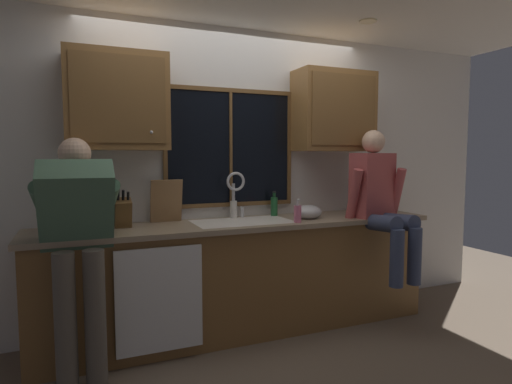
# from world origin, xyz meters

# --- Properties ---
(back_wall) EXTENTS (5.63, 0.12, 2.55)m
(back_wall) POSITION_xyz_m (0.00, 0.06, 1.27)
(back_wall) COLOR silver
(back_wall) RESTS_ON floor
(ceiling_downlight_right) EXTENTS (0.14, 0.14, 0.01)m
(ceiling_downlight_right) POSITION_xyz_m (0.97, -0.60, 2.54)
(ceiling_downlight_right) COLOR #FFEAB2
(window_glass) EXTENTS (1.10, 0.02, 0.95)m
(window_glass) POSITION_xyz_m (-0.01, -0.01, 1.52)
(window_glass) COLOR black
(window_frame_top) EXTENTS (1.17, 0.02, 0.04)m
(window_frame_top) POSITION_xyz_m (-0.01, -0.02, 2.02)
(window_frame_top) COLOR brown
(window_frame_bottom) EXTENTS (1.17, 0.02, 0.04)m
(window_frame_bottom) POSITION_xyz_m (-0.01, -0.02, 1.03)
(window_frame_bottom) COLOR brown
(window_frame_left) EXTENTS (0.03, 0.02, 0.95)m
(window_frame_left) POSITION_xyz_m (-0.58, -0.02, 1.52)
(window_frame_left) COLOR brown
(window_frame_right) EXTENTS (0.03, 0.02, 0.95)m
(window_frame_right) POSITION_xyz_m (0.56, -0.02, 1.52)
(window_frame_right) COLOR brown
(window_mullion_center) EXTENTS (0.02, 0.02, 0.95)m
(window_mullion_center) POSITION_xyz_m (-0.01, -0.02, 1.52)
(window_mullion_center) COLOR brown
(lower_cabinet_run) EXTENTS (3.23, 0.58, 0.88)m
(lower_cabinet_run) POSITION_xyz_m (0.00, -0.29, 0.44)
(lower_cabinet_run) COLOR brown
(lower_cabinet_run) RESTS_ON floor
(countertop) EXTENTS (3.29, 0.62, 0.04)m
(countertop) POSITION_xyz_m (0.00, -0.31, 0.90)
(countertop) COLOR gray
(countertop) RESTS_ON lower_cabinet_run
(dishwasher_front) EXTENTS (0.60, 0.02, 0.74)m
(dishwasher_front) POSITION_xyz_m (-0.74, -0.61, 0.46)
(dishwasher_front) COLOR white
(upper_cabinet_left) EXTENTS (0.73, 0.36, 0.72)m
(upper_cabinet_left) POSITION_xyz_m (-0.95, -0.17, 1.86)
(upper_cabinet_left) COLOR olive
(upper_cabinet_right) EXTENTS (0.73, 0.36, 0.72)m
(upper_cabinet_right) POSITION_xyz_m (0.94, -0.17, 1.86)
(upper_cabinet_right) COLOR olive
(sink) EXTENTS (0.80, 0.46, 0.21)m
(sink) POSITION_xyz_m (-0.01, -0.30, 0.82)
(sink) COLOR white
(sink) RESTS_ON lower_cabinet_run
(faucet) EXTENTS (0.18, 0.09, 0.40)m
(faucet) POSITION_xyz_m (-0.00, -0.12, 1.17)
(faucet) COLOR silver
(faucet) RESTS_ON countertop
(person_standing) EXTENTS (0.53, 0.68, 1.58)m
(person_standing) POSITION_xyz_m (-1.26, -0.62, 0.97)
(person_standing) COLOR #595147
(person_standing) RESTS_ON floor
(person_sitting_on_counter) EXTENTS (0.54, 0.64, 1.26)m
(person_sitting_on_counter) POSITION_xyz_m (1.15, -0.57, 1.10)
(person_sitting_on_counter) COLOR #384260
(person_sitting_on_counter) RESTS_ON countertop
(knife_block) EXTENTS (0.12, 0.18, 0.32)m
(knife_block) POSITION_xyz_m (-0.94, -0.22, 1.03)
(knife_block) COLOR brown
(knife_block) RESTS_ON countertop
(cutting_board) EXTENTS (0.25, 0.09, 0.35)m
(cutting_board) POSITION_xyz_m (-0.59, -0.09, 1.09)
(cutting_board) COLOR #997047
(cutting_board) RESTS_ON countertop
(mixing_bowl) EXTENTS (0.24, 0.24, 0.12)m
(mixing_bowl) POSITION_xyz_m (0.58, -0.34, 0.97)
(mixing_bowl) COLOR #B7B7BC
(mixing_bowl) RESTS_ON countertop
(soap_dispenser) EXTENTS (0.06, 0.07, 0.19)m
(soap_dispenser) POSITION_xyz_m (0.38, -0.52, 0.99)
(soap_dispenser) COLOR pink
(soap_dispenser) RESTS_ON countertop
(bottle_green_glass) EXTENTS (0.06, 0.06, 0.20)m
(bottle_green_glass) POSITION_xyz_m (-0.01, -0.08, 1.00)
(bottle_green_glass) COLOR silver
(bottle_green_glass) RESTS_ON countertop
(bottle_tall_clear) EXTENTS (0.06, 0.06, 0.22)m
(bottle_tall_clear) POSITION_xyz_m (0.37, -0.10, 1.01)
(bottle_tall_clear) COLOR #1E592D
(bottle_tall_clear) RESTS_ON countertop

